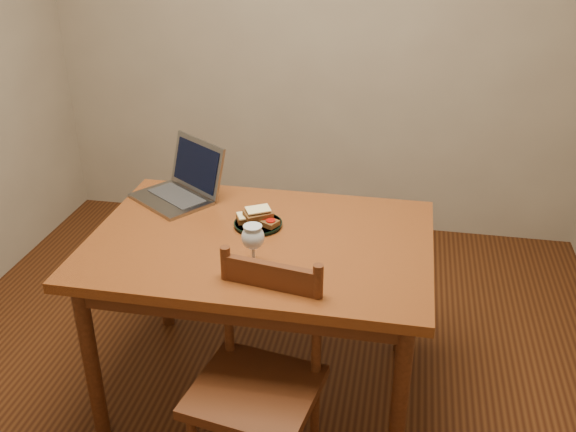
% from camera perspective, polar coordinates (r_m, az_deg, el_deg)
% --- Properties ---
extents(floor, '(3.20, 3.20, 0.02)m').
position_cam_1_polar(floor, '(2.91, -2.80, -14.80)').
color(floor, black).
rests_on(floor, ground).
extents(back_wall, '(3.20, 0.02, 2.60)m').
position_cam_1_polar(back_wall, '(3.80, 2.65, 17.45)').
color(back_wall, gray).
rests_on(back_wall, floor).
extents(table, '(1.30, 0.90, 0.74)m').
position_cam_1_polar(table, '(2.49, -2.46, -3.71)').
color(table, '#471E0B').
rests_on(table, floor).
extents(chair, '(0.47, 0.45, 0.44)m').
position_cam_1_polar(chair, '(2.22, -2.74, -13.89)').
color(chair, '#36190B').
rests_on(chair, floor).
extents(plate, '(0.19, 0.19, 0.02)m').
position_cam_1_polar(plate, '(2.53, -2.68, -0.74)').
color(plate, black).
rests_on(plate, table).
extents(sandwich_cheese, '(0.12, 0.10, 0.03)m').
position_cam_1_polar(sandwich_cheese, '(2.54, -3.34, -0.08)').
color(sandwich_cheese, '#381E0C').
rests_on(sandwich_cheese, plate).
extents(sandwich_tomato, '(0.11, 0.09, 0.03)m').
position_cam_1_polar(sandwich_tomato, '(2.51, -1.92, -0.44)').
color(sandwich_tomato, '#381E0C').
rests_on(sandwich_tomato, plate).
extents(sandwich_top, '(0.13, 0.11, 0.03)m').
position_cam_1_polar(sandwich_top, '(2.52, -2.67, 0.26)').
color(sandwich_top, '#381E0C').
rests_on(sandwich_top, plate).
extents(milk_glass, '(0.08, 0.08, 0.16)m').
position_cam_1_polar(milk_glass, '(2.24, -3.12, -2.61)').
color(milk_glass, white).
rests_on(milk_glass, table).
extents(laptop, '(0.44, 0.43, 0.23)m').
position_cam_1_polar(laptop, '(2.80, -9.28, 2.91)').
color(laptop, slate).
rests_on(laptop, table).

